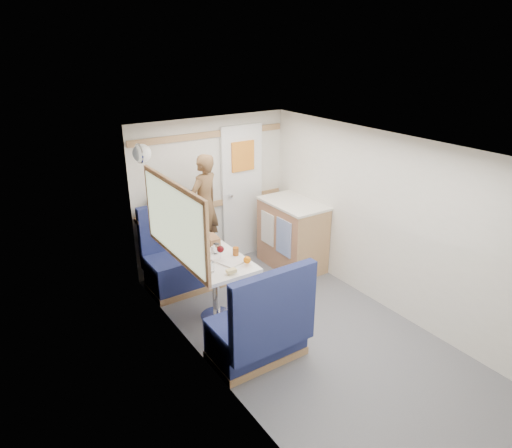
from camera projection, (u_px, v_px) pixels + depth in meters
floor at (320, 344)px, 4.66m from camera, size 4.50×4.50×0.00m
ceiling at (332, 151)px, 3.91m from camera, size 4.50×4.50×0.00m
wall_back at (212, 193)px, 6.03m from camera, size 2.20×0.02×2.00m
wall_left at (224, 288)px, 3.73m from camera, size 0.02×4.50×2.00m
wall_right at (404, 231)px, 4.85m from camera, size 0.02×4.50×2.00m
oak_trim_low at (213, 204)px, 6.07m from camera, size 2.15×0.02×0.08m
oak_trim_high at (210, 134)px, 5.72m from camera, size 2.15×0.02×0.08m
side_window at (174, 222)px, 4.42m from camera, size 0.04×1.30×0.72m
rear_door at (242, 190)px, 6.24m from camera, size 0.62×0.12×1.86m
dinette_table at (215, 272)px, 4.89m from camera, size 0.62×0.92×0.72m
bench_far at (183, 264)px, 5.66m from camera, size 0.90×0.59×1.05m
bench_near at (260, 333)px, 4.32m from camera, size 0.90×0.59×1.05m
ledge at (171, 214)px, 5.64m from camera, size 0.90×0.14×0.04m
dome_light at (142, 153)px, 4.91m from camera, size 0.20×0.20×0.20m
galley_counter at (292, 234)px, 6.10m from camera, size 0.57×0.92×0.92m
person at (204, 204)px, 5.48m from camera, size 0.52×0.44×1.21m
duffel_bag at (173, 203)px, 5.61m from camera, size 0.54×0.36×0.24m
tray at (228, 259)px, 4.82m from camera, size 0.35×0.41×0.02m
orange_fruit at (247, 260)px, 4.70m from camera, size 0.08×0.08×0.08m
cheese_block at (231, 271)px, 4.52m from camera, size 0.10×0.06×0.04m
wine_glass at (220, 250)px, 4.77m from camera, size 0.08×0.08×0.17m
tumbler_left at (211, 267)px, 4.56m from camera, size 0.07×0.07×0.11m
tumbler_mid at (201, 250)px, 4.93m from camera, size 0.06×0.06×0.10m
tumbler_right at (217, 249)px, 4.95m from camera, size 0.07×0.07×0.11m
beer_glass at (236, 252)px, 4.88m from camera, size 0.07×0.07×0.11m
pepper_grinder at (203, 251)px, 4.91m from camera, size 0.04×0.04×0.10m
salt_grinder at (213, 250)px, 4.96m from camera, size 0.03×0.03×0.08m
bread_loaf at (212, 240)px, 5.20m from camera, size 0.14×0.23×0.09m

